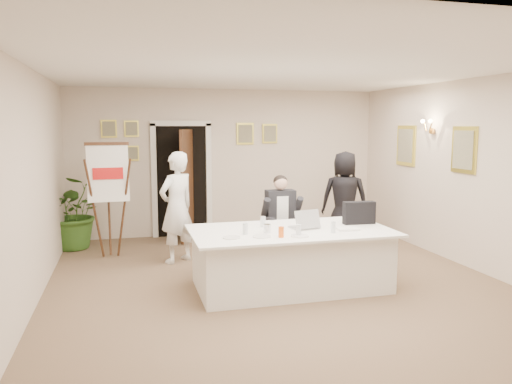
{
  "coord_description": "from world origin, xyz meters",
  "views": [
    {
      "loc": [
        -1.92,
        -6.03,
        2.12
      ],
      "look_at": [
        -0.19,
        0.6,
        1.19
      ],
      "focal_mm": 35.0,
      "sensor_mm": 36.0,
      "label": 1
    }
  ],
  "objects_px": {
    "laptop_bag": "(359,213)",
    "paper_stack": "(348,229)",
    "flip_chart": "(109,206)",
    "standing_woman": "(345,198)",
    "oj_glass": "(281,232)",
    "steel_jug": "(267,229)",
    "potted_palm": "(75,212)",
    "laptop": "(304,217)",
    "standing_man": "(177,207)",
    "conference_table": "(291,258)",
    "seated_man": "(281,220)"
  },
  "relations": [
    {
      "from": "seated_man",
      "to": "standing_man",
      "type": "distance_m",
      "value": 1.62
    },
    {
      "from": "laptop_bag",
      "to": "paper_stack",
      "type": "bearing_deg",
      "value": -130.57
    },
    {
      "from": "seated_man",
      "to": "paper_stack",
      "type": "distance_m",
      "value": 1.4
    },
    {
      "from": "conference_table",
      "to": "paper_stack",
      "type": "xyz_separation_m",
      "value": [
        0.7,
        -0.21,
        0.4
      ]
    },
    {
      "from": "paper_stack",
      "to": "oj_glass",
      "type": "relative_size",
      "value": 2.08
    },
    {
      "from": "conference_table",
      "to": "laptop",
      "type": "xyz_separation_m",
      "value": [
        0.2,
        0.06,
        0.52
      ]
    },
    {
      "from": "potted_palm",
      "to": "standing_man",
      "type": "bearing_deg",
      "value": -39.4
    },
    {
      "from": "oj_glass",
      "to": "steel_jug",
      "type": "bearing_deg",
      "value": 108.01
    },
    {
      "from": "flip_chart",
      "to": "paper_stack",
      "type": "relative_size",
      "value": 6.71
    },
    {
      "from": "conference_table",
      "to": "seated_man",
      "type": "distance_m",
      "value": 1.16
    },
    {
      "from": "standing_woman",
      "to": "laptop",
      "type": "bearing_deg",
      "value": 77.68
    },
    {
      "from": "seated_man",
      "to": "standing_woman",
      "type": "height_order",
      "value": "standing_woman"
    },
    {
      "from": "flip_chart",
      "to": "steel_jug",
      "type": "relative_size",
      "value": 16.48
    },
    {
      "from": "laptop",
      "to": "oj_glass",
      "type": "relative_size",
      "value": 2.85
    },
    {
      "from": "flip_chart",
      "to": "laptop",
      "type": "height_order",
      "value": "flip_chart"
    },
    {
      "from": "conference_table",
      "to": "oj_glass",
      "type": "bearing_deg",
      "value": -122.76
    },
    {
      "from": "standing_man",
      "to": "steel_jug",
      "type": "xyz_separation_m",
      "value": [
        0.95,
        -1.74,
        -0.03
      ]
    },
    {
      "from": "flip_chart",
      "to": "laptop",
      "type": "bearing_deg",
      "value": -39.62
    },
    {
      "from": "standing_woman",
      "to": "conference_table",
      "type": "bearing_deg",
      "value": 74.92
    },
    {
      "from": "oj_glass",
      "to": "steel_jug",
      "type": "relative_size",
      "value": 1.18
    },
    {
      "from": "flip_chart",
      "to": "standing_woman",
      "type": "distance_m",
      "value": 4.01
    },
    {
      "from": "laptop_bag",
      "to": "paper_stack",
      "type": "xyz_separation_m",
      "value": [
        -0.32,
        -0.33,
        -0.14
      ]
    },
    {
      "from": "conference_table",
      "to": "standing_man",
      "type": "height_order",
      "value": "standing_man"
    },
    {
      "from": "flip_chart",
      "to": "potted_palm",
      "type": "bearing_deg",
      "value": 126.58
    },
    {
      "from": "paper_stack",
      "to": "seated_man",
      "type": "bearing_deg",
      "value": 110.31
    },
    {
      "from": "flip_chart",
      "to": "laptop_bag",
      "type": "xyz_separation_m",
      "value": [
        3.34,
        -2.03,
        0.09
      ]
    },
    {
      "from": "seated_man",
      "to": "steel_jug",
      "type": "height_order",
      "value": "seated_man"
    },
    {
      "from": "conference_table",
      "to": "flip_chart",
      "type": "xyz_separation_m",
      "value": [
        -2.32,
        2.15,
        0.45
      ]
    },
    {
      "from": "standing_man",
      "to": "laptop",
      "type": "relative_size",
      "value": 4.64
    },
    {
      "from": "paper_stack",
      "to": "steel_jug",
      "type": "height_order",
      "value": "steel_jug"
    },
    {
      "from": "flip_chart",
      "to": "standing_woman",
      "type": "bearing_deg",
      "value": -1.74
    },
    {
      "from": "potted_palm",
      "to": "oj_glass",
      "type": "bearing_deg",
      "value": -51.61
    },
    {
      "from": "potted_palm",
      "to": "oj_glass",
      "type": "relative_size",
      "value": 9.8
    },
    {
      "from": "seated_man",
      "to": "steel_jug",
      "type": "xyz_separation_m",
      "value": [
        -0.57,
        -1.21,
        0.14
      ]
    },
    {
      "from": "conference_table",
      "to": "potted_palm",
      "type": "bearing_deg",
      "value": 134.64
    },
    {
      "from": "potted_palm",
      "to": "laptop",
      "type": "relative_size",
      "value": 3.44
    },
    {
      "from": "paper_stack",
      "to": "steel_jug",
      "type": "relative_size",
      "value": 2.46
    },
    {
      "from": "standing_woman",
      "to": "steel_jug",
      "type": "height_order",
      "value": "standing_woman"
    },
    {
      "from": "laptop",
      "to": "oj_glass",
      "type": "bearing_deg",
      "value": -146.89
    },
    {
      "from": "paper_stack",
      "to": "flip_chart",
      "type": "bearing_deg",
      "value": 141.99
    },
    {
      "from": "standing_man",
      "to": "steel_jug",
      "type": "bearing_deg",
      "value": 84.05
    },
    {
      "from": "standing_man",
      "to": "laptop_bag",
      "type": "xyz_separation_m",
      "value": [
        2.32,
        -1.51,
        0.07
      ]
    },
    {
      "from": "flip_chart",
      "to": "laptop_bag",
      "type": "distance_m",
      "value": 3.91
    },
    {
      "from": "potted_palm",
      "to": "steel_jug",
      "type": "xyz_separation_m",
      "value": [
        2.56,
        -3.07,
        0.19
      ]
    },
    {
      "from": "laptop_bag",
      "to": "oj_glass",
      "type": "height_order",
      "value": "laptop_bag"
    },
    {
      "from": "seated_man",
      "to": "standing_woman",
      "type": "bearing_deg",
      "value": 19.71
    },
    {
      "from": "laptop",
      "to": "steel_jug",
      "type": "relative_size",
      "value": 3.37
    },
    {
      "from": "steel_jug",
      "to": "seated_man",
      "type": "bearing_deg",
      "value": 64.84
    },
    {
      "from": "standing_man",
      "to": "oj_glass",
      "type": "height_order",
      "value": "standing_man"
    },
    {
      "from": "flip_chart",
      "to": "standing_man",
      "type": "distance_m",
      "value": 1.14
    }
  ]
}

